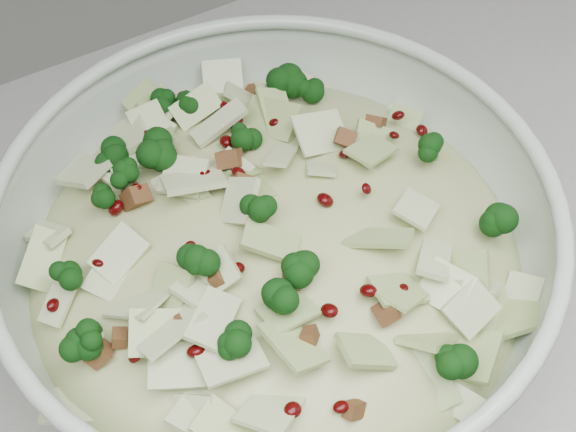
{
  "coord_description": "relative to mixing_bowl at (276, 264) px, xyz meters",
  "views": [
    {
      "loc": [
        0.53,
        1.32,
        1.45
      ],
      "look_at": [
        0.7,
        1.61,
        1.01
      ],
      "focal_mm": 50.0,
      "sensor_mm": 36.0,
      "label": 1
    }
  ],
  "objects": [
    {
      "name": "mixing_bowl",
      "position": [
        0.0,
        0.0,
        0.0
      ],
      "size": [
        0.43,
        0.43,
        0.15
      ],
      "rotation": [
        0.0,
        0.0,
        -0.15
      ],
      "color": "#B0C1B3",
      "rests_on": "counter"
    },
    {
      "name": "salad",
      "position": [
        0.0,
        0.0,
        0.02
      ],
      "size": [
        0.37,
        0.37,
        0.15
      ],
      "rotation": [
        0.0,
        0.0,
        0.04
      ],
      "color": "tan",
      "rests_on": "mixing_bowl"
    }
  ]
}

